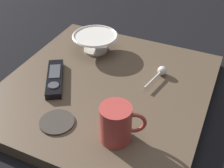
{
  "coord_description": "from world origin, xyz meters",
  "views": [
    {
      "loc": [
        -0.3,
        0.62,
        0.58
      ],
      "look_at": [
        -0.03,
        0.01,
        0.06
      ],
      "focal_mm": 47.03,
      "sensor_mm": 36.0,
      "label": 1
    }
  ],
  "objects_px": {
    "cereal_bowl": "(95,42)",
    "teaspoon": "(161,72)",
    "tv_remote_near": "(55,78)",
    "coffee_mug": "(117,124)",
    "drink_coaster": "(57,122)"
  },
  "relations": [
    {
      "from": "tv_remote_near",
      "to": "drink_coaster",
      "type": "distance_m",
      "value": 0.18
    },
    {
      "from": "cereal_bowl",
      "to": "teaspoon",
      "type": "height_order",
      "value": "cereal_bowl"
    },
    {
      "from": "coffee_mug",
      "to": "tv_remote_near",
      "type": "relative_size",
      "value": 0.61
    },
    {
      "from": "teaspoon",
      "to": "drink_coaster",
      "type": "relative_size",
      "value": 1.31
    },
    {
      "from": "cereal_bowl",
      "to": "coffee_mug",
      "type": "height_order",
      "value": "coffee_mug"
    },
    {
      "from": "coffee_mug",
      "to": "tv_remote_near",
      "type": "height_order",
      "value": "coffee_mug"
    },
    {
      "from": "cereal_bowl",
      "to": "teaspoon",
      "type": "bearing_deg",
      "value": 168.82
    },
    {
      "from": "cereal_bowl",
      "to": "tv_remote_near",
      "type": "height_order",
      "value": "cereal_bowl"
    },
    {
      "from": "teaspoon",
      "to": "drink_coaster",
      "type": "bearing_deg",
      "value": 59.4
    },
    {
      "from": "drink_coaster",
      "to": "coffee_mug",
      "type": "bearing_deg",
      "value": -174.31
    },
    {
      "from": "tv_remote_near",
      "to": "drink_coaster",
      "type": "bearing_deg",
      "value": 124.74
    },
    {
      "from": "cereal_bowl",
      "to": "teaspoon",
      "type": "relative_size",
      "value": 1.34
    },
    {
      "from": "teaspoon",
      "to": "tv_remote_near",
      "type": "distance_m",
      "value": 0.33
    },
    {
      "from": "coffee_mug",
      "to": "drink_coaster",
      "type": "bearing_deg",
      "value": 5.69
    },
    {
      "from": "teaspoon",
      "to": "tv_remote_near",
      "type": "bearing_deg",
      "value": 29.49
    }
  ]
}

